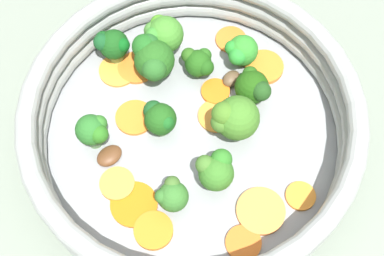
# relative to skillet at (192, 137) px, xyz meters

# --- Properties ---
(ground_plane) EXTENTS (4.00, 4.00, 0.00)m
(ground_plane) POSITION_rel_skillet_xyz_m (0.00, 0.00, -0.01)
(ground_plane) COLOR gray
(skillet) EXTENTS (0.32, 0.32, 0.01)m
(skillet) POSITION_rel_skillet_xyz_m (0.00, 0.00, 0.00)
(skillet) COLOR #939699
(skillet) RESTS_ON ground_plane
(skillet_rim_wall) EXTENTS (0.34, 0.34, 0.06)m
(skillet_rim_wall) POSITION_rel_skillet_xyz_m (0.00, 0.00, 0.04)
(skillet_rim_wall) COLOR #989C98
(skillet_rim_wall) RESTS_ON skillet
(carrot_slice_0) EXTENTS (0.05, 0.05, 0.00)m
(carrot_slice_0) POSITION_rel_skillet_xyz_m (-0.12, 0.05, 0.01)
(carrot_slice_0) COLOR orange
(carrot_slice_0) RESTS_ON skillet
(carrot_slice_1) EXTENTS (0.04, 0.04, 0.01)m
(carrot_slice_1) POSITION_rel_skillet_xyz_m (0.05, -0.08, 0.01)
(carrot_slice_1) COLOR #F9983A
(carrot_slice_1) RESTS_ON skillet
(carrot_slice_2) EXTENTS (0.05, 0.05, 0.00)m
(carrot_slice_2) POSITION_rel_skillet_xyz_m (-0.02, -0.06, 0.01)
(carrot_slice_2) COLOR orange
(carrot_slice_2) RESTS_ON skillet
(carrot_slice_3) EXTENTS (0.05, 0.05, 0.00)m
(carrot_slice_3) POSITION_rel_skillet_xyz_m (-0.08, -0.08, 0.01)
(carrot_slice_3) COLOR #F49837
(carrot_slice_3) RESTS_ON skillet
(carrot_slice_4) EXTENTS (0.04, 0.04, 0.00)m
(carrot_slice_4) POSITION_rel_skillet_xyz_m (-0.05, 0.03, 0.01)
(carrot_slice_4) COLOR orange
(carrot_slice_4) RESTS_ON skillet
(carrot_slice_5) EXTENTS (0.05, 0.05, 0.01)m
(carrot_slice_5) POSITION_rel_skillet_xyz_m (0.10, -0.04, 0.01)
(carrot_slice_5) COLOR orange
(carrot_slice_5) RESTS_ON skillet
(carrot_slice_6) EXTENTS (0.04, 0.04, 0.00)m
(carrot_slice_6) POSITION_rel_skillet_xyz_m (0.07, 0.10, 0.01)
(carrot_slice_6) COLOR orange
(carrot_slice_6) RESTS_ON skillet
(carrot_slice_7) EXTENTS (0.06, 0.06, 0.01)m
(carrot_slice_7) POSITION_rel_skillet_xyz_m (-0.08, 0.08, 0.01)
(carrot_slice_7) COLOR orange
(carrot_slice_7) RESTS_ON skillet
(carrot_slice_8) EXTENTS (0.05, 0.05, 0.01)m
(carrot_slice_8) POSITION_rel_skillet_xyz_m (0.09, 0.06, 0.01)
(carrot_slice_8) COLOR orange
(carrot_slice_8) RESTS_ON skillet
(carrot_slice_9) EXTENTS (0.04, 0.04, 0.00)m
(carrot_slice_9) POSITION_rel_skillet_xyz_m (0.12, 0.04, 0.01)
(carrot_slice_9) COLOR orange
(carrot_slice_9) RESTS_ON skillet
(carrot_slice_10) EXTENTS (0.05, 0.05, 0.00)m
(carrot_slice_10) POSITION_rel_skillet_xyz_m (0.07, -0.06, 0.01)
(carrot_slice_10) COLOR orange
(carrot_slice_10) RESTS_ON skillet
(carrot_slice_11) EXTENTS (0.05, 0.05, 0.00)m
(carrot_slice_11) POSITION_rel_skillet_xyz_m (-0.02, 0.03, 0.01)
(carrot_slice_11) COLOR orange
(carrot_slice_11) RESTS_ON skillet
(carrot_slice_12) EXTENTS (0.06, 0.06, 0.00)m
(carrot_slice_12) POSITION_rel_skillet_xyz_m (-0.08, -0.06, 0.01)
(carrot_slice_12) COLOR orange
(carrot_slice_12) RESTS_ON skillet
(broccoli_floret_0) EXTENTS (0.04, 0.03, 0.04)m
(broccoli_floret_0) POSITION_rel_skillet_xyz_m (-0.01, -0.03, 0.03)
(broccoli_floret_0) COLOR #6FA254
(broccoli_floret_0) RESTS_ON skillet
(broccoli_floret_1) EXTENTS (0.04, 0.04, 0.04)m
(broccoli_floret_1) POSITION_rel_skillet_xyz_m (-0.04, 0.06, 0.03)
(broccoli_floret_1) COLOR olive
(broccoli_floret_1) RESTS_ON skillet
(broccoli_floret_2) EXTENTS (0.05, 0.04, 0.05)m
(broccoli_floret_2) POSITION_rel_skillet_xyz_m (-0.07, -0.04, 0.04)
(broccoli_floret_2) COLOR #87B565
(broccoli_floret_2) RESTS_ON skillet
(broccoli_floret_3) EXTENTS (0.03, 0.03, 0.05)m
(broccoli_floret_3) POSITION_rel_skillet_xyz_m (0.00, -0.10, 0.04)
(broccoli_floret_3) COLOR #628D54
(broccoli_floret_3) RESTS_ON skillet
(broccoli_floret_4) EXTENTS (0.05, 0.05, 0.06)m
(broccoli_floret_4) POSITION_rel_skillet_xyz_m (0.00, 0.04, 0.04)
(broccoli_floret_4) COLOR #668E55
(broccoli_floret_4) RESTS_ON skillet
(broccoli_floret_5) EXTENTS (0.03, 0.03, 0.04)m
(broccoli_floret_5) POSITION_rel_skillet_xyz_m (0.07, -0.02, 0.03)
(broccoli_floret_5) COLOR #7DAA5D
(broccoli_floret_5) RESTS_ON skillet
(broccoli_floret_6) EXTENTS (0.03, 0.03, 0.03)m
(broccoli_floret_6) POSITION_rel_skillet_xyz_m (-0.07, 0.01, 0.03)
(broccoli_floret_6) COLOR #6C9554
(broccoli_floret_6) RESTS_ON skillet
(broccoli_floret_7) EXTENTS (0.04, 0.04, 0.05)m
(broccoli_floret_7) POSITION_rel_skillet_xyz_m (0.05, 0.02, 0.04)
(broccoli_floret_7) COLOR #61914F
(broccoli_floret_7) RESTS_ON skillet
(broccoli_floret_8) EXTENTS (0.04, 0.04, 0.04)m
(broccoli_floret_8) POSITION_rel_skillet_xyz_m (-0.09, 0.06, 0.03)
(broccoli_floret_8) COLOR #69894E
(broccoli_floret_8) RESTS_ON skillet
(broccoli_floret_9) EXTENTS (0.04, 0.04, 0.05)m
(broccoli_floret_9) POSITION_rel_skillet_xyz_m (-0.11, -0.03, 0.04)
(broccoli_floret_9) COLOR #7BAA65
(broccoli_floret_9) RESTS_ON skillet
(broccoli_floret_10) EXTENTS (0.03, 0.04, 0.05)m
(broccoli_floret_10) POSITION_rel_skillet_xyz_m (-0.10, -0.08, 0.04)
(broccoli_floret_10) COLOR #7CA057
(broccoli_floret_10) RESTS_ON skillet
(mushroom_piece_0) EXTENTS (0.03, 0.03, 0.01)m
(mushroom_piece_0) POSITION_rel_skillet_xyz_m (0.02, -0.08, 0.01)
(mushroom_piece_0) COLOR brown
(mushroom_piece_0) RESTS_ON skillet
(mushroom_piece_1) EXTENTS (0.03, 0.03, 0.01)m
(mushroom_piece_1) POSITION_rel_skillet_xyz_m (-0.06, 0.05, 0.01)
(mushroom_piece_1) COLOR brown
(mushroom_piece_1) RESTS_ON skillet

